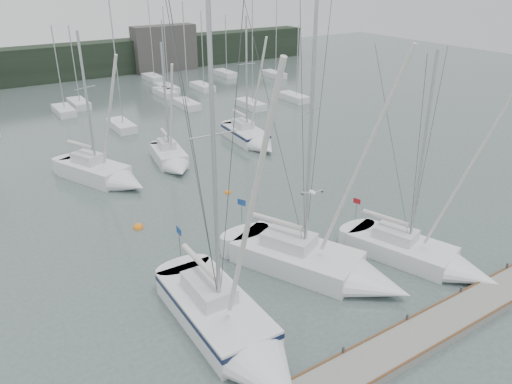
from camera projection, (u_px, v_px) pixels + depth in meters
ground at (318, 297)px, 25.70m from camera, size 160.00×160.00×0.00m
dock at (392, 351)px, 21.81m from camera, size 24.00×2.00×0.40m
far_treeline at (44, 64)px, 71.88m from camera, size 90.00×4.00×5.00m
far_building_right at (165, 48)px, 78.88m from camera, size 10.00×3.00×7.00m
mast_forest at (53, 112)px, 55.97m from camera, size 58.26×26.47×14.85m
sailboat_near_left at (235, 334)px, 22.19m from camera, size 3.26×10.71×16.06m
sailboat_near_center at (333, 269)px, 27.03m from camera, size 7.16×10.41×15.56m
sailboat_near_right at (431, 259)px, 28.04m from camera, size 5.13×8.76×12.81m
sailboat_mid_b at (107, 176)px, 38.88m from camera, size 5.82×8.75×12.25m
sailboat_mid_c at (172, 160)px, 42.06m from camera, size 3.41×6.90×10.82m
sailboat_mid_d at (252, 139)px, 47.20m from camera, size 3.25×8.23×12.38m
buoy_a at (138, 228)px, 32.43m from camera, size 0.66×0.66×0.66m
buoy_b at (228, 193)px, 37.40m from camera, size 0.49×0.49×0.49m
seagull at (312, 192)px, 22.89m from camera, size 1.00×0.48×0.20m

